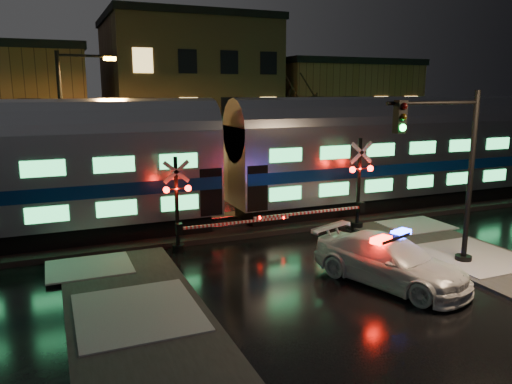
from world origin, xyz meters
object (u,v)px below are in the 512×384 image
crossing_signal_right (353,193)px  crossing_signal_left (186,213)px  streetlight (69,126)px  police_car (390,261)px  traffic_light (450,176)px

crossing_signal_right → crossing_signal_left: (-7.97, -0.01, -0.18)m
streetlight → crossing_signal_left: bearing=-59.3°
police_car → crossing_signal_right: 6.66m
crossing_signal_right → traffic_light: size_ratio=0.94×
crossing_signal_right → crossing_signal_left: bearing=-179.9°
crossing_signal_left → streetlight: 8.41m
police_car → crossing_signal_right: bearing=47.7°
crossing_signal_left → streetlight: streetlight is taller
crossing_signal_left → traffic_light: (8.30, -5.59, 1.84)m
police_car → traffic_light: bearing=-10.2°
crossing_signal_right → traffic_light: bearing=-86.7°
traffic_light → streetlight: size_ratio=0.78×
traffic_light → police_car: bearing=-156.4°
traffic_light → streetlight: streetlight is taller
crossing_signal_right → crossing_signal_left: crossing_signal_right is taller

